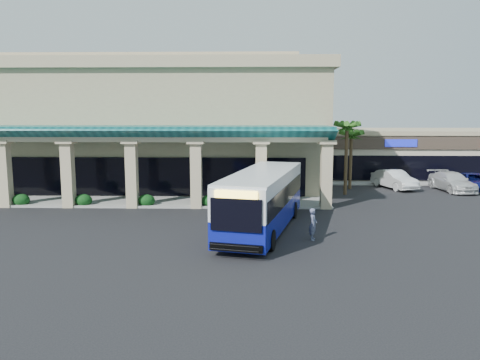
{
  "coord_description": "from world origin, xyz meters",
  "views": [
    {
      "loc": [
        0.87,
        -26.89,
        6.5
      ],
      "look_at": [
        0.08,
        3.67,
        2.2
      ],
      "focal_mm": 35.0,
      "sensor_mm": 36.0,
      "label": 1
    }
  ],
  "objects_px": {
    "pedestrian": "(313,224)",
    "car_gray": "(473,182)",
    "transit_bus": "(263,201)",
    "car_white": "(394,179)",
    "car_red": "(452,182)"
  },
  "relations": [
    {
      "from": "car_red",
      "to": "car_gray",
      "type": "relative_size",
      "value": 1.06
    },
    {
      "from": "pedestrian",
      "to": "car_gray",
      "type": "xyz_separation_m",
      "value": [
        16.01,
        16.7,
        -0.12
      ]
    },
    {
      "from": "car_red",
      "to": "car_gray",
      "type": "distance_m",
      "value": 2.16
    },
    {
      "from": "car_white",
      "to": "car_gray",
      "type": "xyz_separation_m",
      "value": [
        6.65,
        -0.53,
        -0.1
      ]
    },
    {
      "from": "pedestrian",
      "to": "car_white",
      "type": "relative_size",
      "value": 0.34
    },
    {
      "from": "transit_bus",
      "to": "pedestrian",
      "type": "xyz_separation_m",
      "value": [
        2.57,
        -2.04,
        -0.83
      ]
    },
    {
      "from": "transit_bus",
      "to": "car_white",
      "type": "distance_m",
      "value": 19.33
    },
    {
      "from": "car_white",
      "to": "car_red",
      "type": "bearing_deg",
      "value": -31.43
    },
    {
      "from": "transit_bus",
      "to": "car_gray",
      "type": "distance_m",
      "value": 23.68
    },
    {
      "from": "car_red",
      "to": "pedestrian",
      "type": "bearing_deg",
      "value": -136.88
    },
    {
      "from": "car_gray",
      "to": "transit_bus",
      "type": "bearing_deg",
      "value": -139.47
    },
    {
      "from": "car_white",
      "to": "car_red",
      "type": "relative_size",
      "value": 0.9
    },
    {
      "from": "pedestrian",
      "to": "car_gray",
      "type": "height_order",
      "value": "pedestrian"
    },
    {
      "from": "pedestrian",
      "to": "car_red",
      "type": "bearing_deg",
      "value": -28.45
    },
    {
      "from": "pedestrian",
      "to": "car_white",
      "type": "distance_m",
      "value": 19.6
    }
  ]
}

